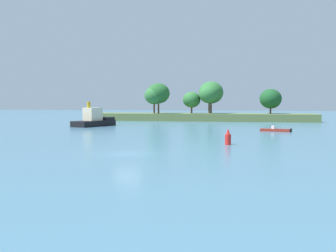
% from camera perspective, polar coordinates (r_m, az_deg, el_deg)
% --- Properties ---
extents(ground_plane, '(400.00, 400.00, 0.00)m').
position_cam_1_polar(ground_plane, '(42.25, -5.28, -3.60)').
color(ground_plane, teal).
extents(treeline_island, '(58.80, 10.58, 10.20)m').
position_cam_1_polar(treeline_island, '(113.97, 4.18, 2.40)').
color(treeline_island, '#566B3D').
rests_on(treeline_island, ground).
extents(tugboat, '(6.63, 10.57, 4.95)m').
position_cam_1_polar(tugboat, '(89.90, -9.52, 0.78)').
color(tugboat, black).
rests_on(tugboat, ground).
extents(small_motorboat, '(5.16, 2.42, 0.94)m').
position_cam_1_polar(small_motorboat, '(75.22, 13.73, -0.51)').
color(small_motorboat, maroon).
rests_on(small_motorboat, ground).
extents(channel_buoy_red, '(0.70, 0.70, 1.90)m').
position_cam_1_polar(channel_buoy_red, '(51.19, 7.77, -1.52)').
color(channel_buoy_red, red).
rests_on(channel_buoy_red, ground).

